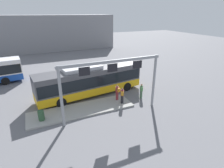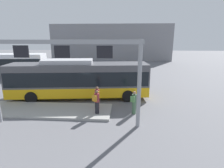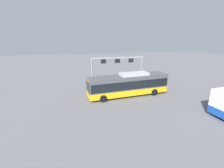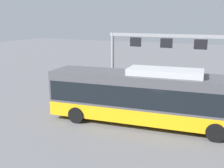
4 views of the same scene
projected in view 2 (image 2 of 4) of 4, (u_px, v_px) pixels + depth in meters
name	position (u px, v px, depth m)	size (l,w,h in m)	color
ground_plane	(80.00, 98.00, 16.08)	(120.00, 120.00, 0.00)	slate
platform_curb	(44.00, 110.00, 13.18)	(10.00, 2.80, 0.16)	#9E9E99
bus_main	(79.00, 78.00, 15.61)	(12.22, 3.94, 3.46)	#EAAD14
bus_background_left	(7.00, 64.00, 24.50)	(10.32, 3.60, 3.10)	#1947AD
person_boarding	(134.00, 102.00, 12.47)	(0.52, 0.60, 1.67)	#476B4C
person_waiting_near	(97.00, 101.00, 12.16)	(0.51, 0.60, 1.67)	black
person_waiting_mid	(97.00, 97.00, 13.05)	(0.43, 0.58, 1.67)	maroon
platform_sign_gantry	(63.00, 65.00, 10.29)	(9.23, 0.24, 5.20)	gray
station_building	(112.00, 42.00, 43.71)	(27.64, 8.00, 8.17)	gray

